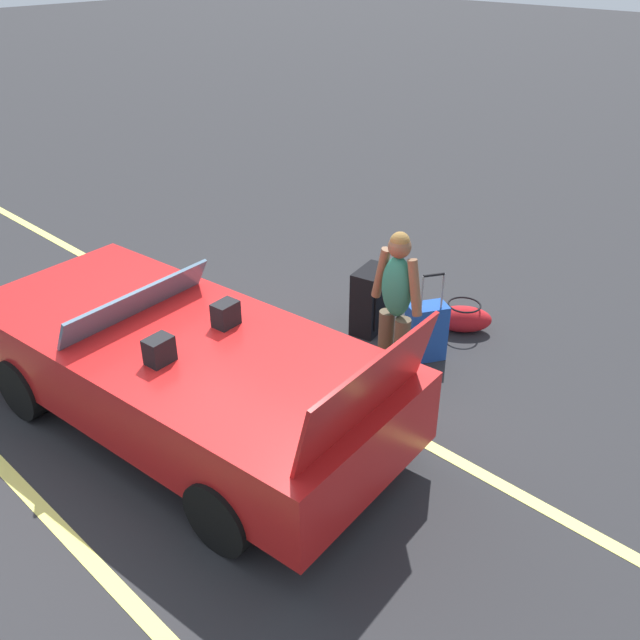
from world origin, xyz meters
TOP-DOWN VIEW (x-y plane):
  - ground_plane at (0.00, 0.00)m, footprint 80.00×80.00m
  - lot_line_near at (0.00, -1.25)m, footprint 18.00×0.12m
  - lot_line_mid at (0.00, 1.45)m, footprint 18.00×0.12m
  - convertible_car at (0.20, 0.02)m, footprint 4.29×2.14m
  - suitcase_large_black at (-0.13, -2.44)m, footprint 0.38×0.53m
  - suitcase_medium_bright at (-0.91, -2.39)m, footprint 0.41×0.47m
  - duffel_bag at (-0.90, -3.13)m, footprint 0.69×0.63m
  - traveler_person at (-1.01, -1.70)m, footprint 0.61×0.24m

SIDE VIEW (x-z plane):
  - ground_plane at x=0.00m, z-range 0.00..0.00m
  - lot_line_near at x=0.00m, z-range 0.00..0.00m
  - lot_line_mid at x=0.00m, z-range 0.00..0.00m
  - duffel_bag at x=-0.90m, z-range -0.01..0.33m
  - suitcase_medium_bright at x=-0.91m, z-range -0.19..0.82m
  - suitcase_large_black at x=-0.13m, z-range 0.00..0.74m
  - convertible_car at x=0.20m, z-range -0.18..1.36m
  - traveler_person at x=-1.01m, z-range 0.10..1.76m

